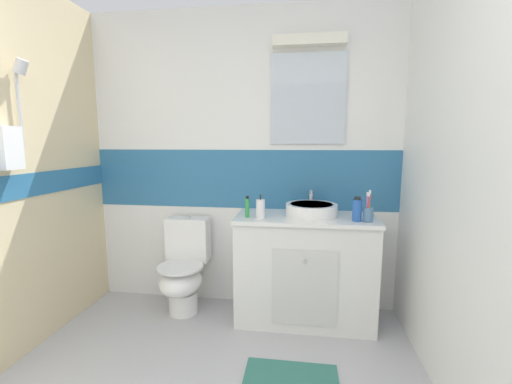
{
  "coord_description": "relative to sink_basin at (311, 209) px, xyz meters",
  "views": [
    {
      "loc": [
        0.51,
        -0.4,
        1.41
      ],
      "look_at": [
        0.18,
        1.98,
        1.05
      ],
      "focal_mm": 23.44,
      "sensor_mm": 36.0,
      "label": 1
    }
  ],
  "objects": [
    {
      "name": "toilet",
      "position": [
        -1.04,
        -0.01,
        -0.54
      ],
      "size": [
        0.37,
        0.5,
        0.79
      ],
      "color": "white",
      "rests_on": "ground_plane"
    },
    {
      "name": "mouthwash_bottle",
      "position": [
        0.32,
        -0.14,
        0.03
      ],
      "size": [
        0.07,
        0.07,
        0.18
      ],
      "color": "#2659B2",
      "rests_on": "vanity_cabinet"
    },
    {
      "name": "wall_back_tiled",
      "position": [
        -0.58,
        0.28,
        0.36
      ],
      "size": [
        3.2,
        0.2,
        2.5
      ],
      "color": "white",
      "rests_on": "ground_plane"
    },
    {
      "name": "toothbrush_cup",
      "position": [
        0.4,
        -0.15,
        0.01
      ],
      "size": [
        0.07,
        0.07,
        0.23
      ],
      "color": "#4C7299",
      "rests_on": "vanity_cabinet"
    },
    {
      "name": "sink_basin",
      "position": [
        0.0,
        0.0,
        0.0
      ],
      "size": [
        0.4,
        0.44,
        0.17
      ],
      "color": "white",
      "rests_on": "vanity_cabinet"
    },
    {
      "name": "vanity_cabinet",
      "position": [
        -0.04,
        -0.01,
        -0.48
      ],
      "size": [
        1.07,
        0.51,
        0.85
      ],
      "color": "silver",
      "rests_on": "ground_plane"
    },
    {
      "name": "soap_dispenser",
      "position": [
        -0.38,
        -0.13,
        0.02
      ],
      "size": [
        0.07,
        0.07,
        0.18
      ],
      "color": "white",
      "rests_on": "vanity_cabinet"
    },
    {
      "name": "toothpaste_tube_upright",
      "position": [
        -0.48,
        -0.12,
        0.03
      ],
      "size": [
        0.03,
        0.03,
        0.16
      ],
      "color": "green",
      "rests_on": "vanity_cabinet"
    },
    {
      "name": "bath_mat",
      "position": [
        -0.12,
        -0.76,
        -0.9
      ],
      "size": [
        0.57,
        0.37,
        0.01
      ],
      "primitive_type": "cube",
      "color": "#337266",
      "rests_on": "ground_plane"
    },
    {
      "name": "wall_right_plain",
      "position": [
        0.76,
        -0.97,
        0.35
      ],
      "size": [
        0.1,
        3.48,
        2.5
      ],
      "primitive_type": "cube",
      "color": "white",
      "rests_on": "ground_plane"
    }
  ]
}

